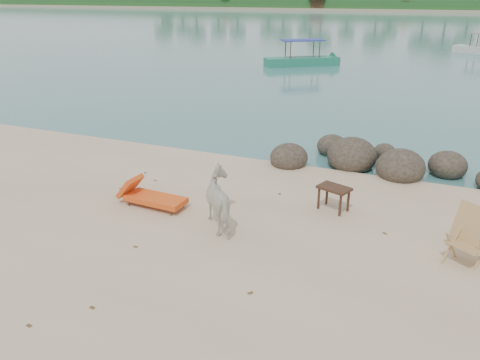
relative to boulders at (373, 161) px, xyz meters
The scene contains 9 objects.
water 83.41m from the boulders, 91.54° to the left, with size 400.00×400.00×0.00m, color #397172.
far_shore 163.39m from the boulders, 90.78° to the left, with size 420.00×90.00×1.40m, color tan.
boulders is the anchor object (origin of this frame).
cow 5.58m from the boulders, 116.08° to the right, with size 0.65×1.43×1.21m, color silver.
side_table 3.32m from the boulders, 97.69° to the right, with size 0.71×0.46×0.57m, color black, non-canonical shape.
lounge_chair 6.38m from the boulders, 132.73° to the right, with size 1.82×0.64×0.54m, color orange, non-canonical shape.
deck_chair 5.16m from the boulders, 63.21° to the right, with size 0.66×0.73×1.04m, color tan, non-canonical shape.
boat_near 20.76m from the boulders, 111.34° to the left, with size 5.83×1.31×2.84m, color #217B5E, non-canonical shape.
dead_leaves 7.00m from the boulders, 113.33° to the right, with size 6.74×6.47×0.00m.
Camera 1 is at (3.59, -6.53, 4.72)m, focal length 35.00 mm.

